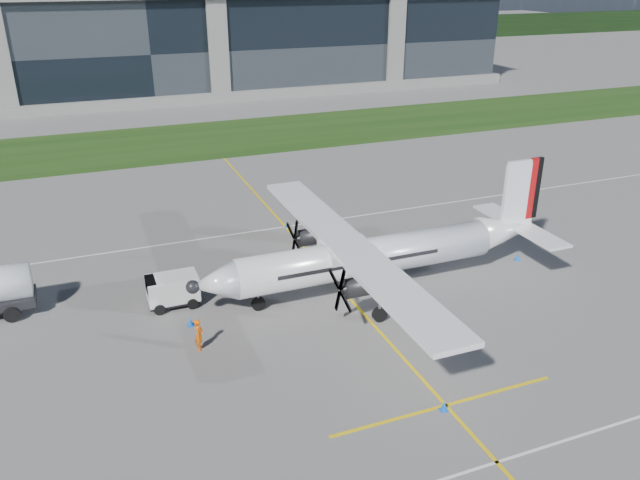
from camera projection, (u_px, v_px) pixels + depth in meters
The scene contains 12 objects.
ground at pixel (195, 159), 67.87m from camera, with size 400.00×400.00×0.00m, color #5E5B59.
grass_strip at pixel (182, 141), 74.68m from camera, with size 400.00×18.00×0.04m, color #19380F.
terminal_building at pixel (142, 47), 98.96m from camera, with size 120.00×20.00×15.00m, color black.
tree_line at pixel (114, 40), 151.92m from camera, with size 400.00×6.00×6.00m, color black.
yellow_taxiway_centerline at pixel (322, 267), 43.29m from camera, with size 0.20×70.00×0.01m, color yellow.
turboprop_aircraft at pixel (380, 234), 39.13m from camera, with size 24.12×25.02×7.50m, color white, non-canonical shape.
baggage_tug at pixel (173, 291), 38.13m from camera, with size 3.27×1.96×1.96m, color white, non-canonical shape.
ground_crew_person at pixel (199, 332), 33.63m from camera, with size 0.86×0.62×2.12m, color #F25907.
safety_cone_stbdwing at pixel (288, 224), 49.97m from camera, with size 0.36×0.36×0.50m, color blue.
safety_cone_tail at pixel (518, 257), 44.30m from camera, with size 0.36×0.36×0.50m, color blue.
safety_cone_portwing at pixel (444, 406), 29.24m from camera, with size 0.36×0.36×0.50m, color blue.
safety_cone_fwd at pixel (190, 322), 36.18m from camera, with size 0.36×0.36×0.50m, color blue.
Camera 1 is at (-11.36, -26.15, 19.12)m, focal length 35.00 mm.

